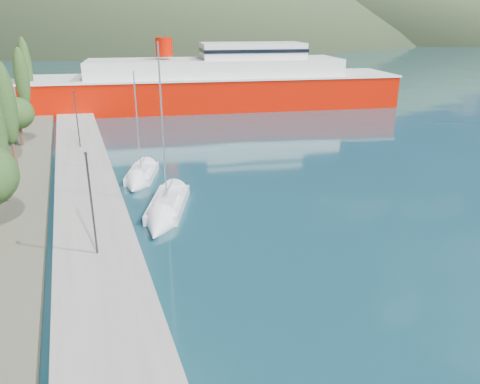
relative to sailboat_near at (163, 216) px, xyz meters
name	(u,v)px	position (x,y,z in m)	size (l,w,h in m)	color
ground	(104,74)	(4.10, 100.83, -0.32)	(1400.00, 1400.00, 0.00)	#133A45
quay	(88,192)	(-4.90, 6.83, 0.08)	(5.00, 88.00, 0.80)	gray
tree_row	(2,122)	(-10.87, 11.26, 5.53)	(4.04, 64.65, 10.74)	#47301E
lamp_posts	(89,191)	(-4.90, -3.32, 3.76)	(0.15, 46.70, 6.06)	#2D2D33
sailboat_near	(163,216)	(0.00, 0.00, 0.00)	(5.66, 9.54, 13.36)	silver
sailboat_mid	(138,180)	(-0.48, 8.78, -0.02)	(4.55, 7.52, 10.54)	silver
ferry	(218,85)	(17.65, 42.99, 3.23)	(60.05, 21.74, 11.68)	#B50E00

